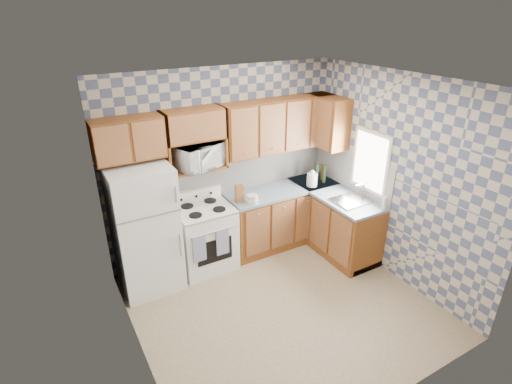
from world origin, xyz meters
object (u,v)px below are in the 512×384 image
stove_body (205,238)px  electric_kettle (312,180)px  refrigerator (145,229)px  microwave (199,156)px

stove_body → electric_kettle: bearing=-4.3°
refrigerator → stove_body: bearing=1.8°
stove_body → electric_kettle: 1.81m
stove_body → microwave: microwave is taller
stove_body → microwave: size_ratio=1.53×
refrigerator → stove_body: size_ratio=1.87×
refrigerator → stove_body: 0.89m
microwave → stove_body: bearing=-123.0°
electric_kettle → microwave: bearing=171.1°
electric_kettle → refrigerator: bearing=177.6°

